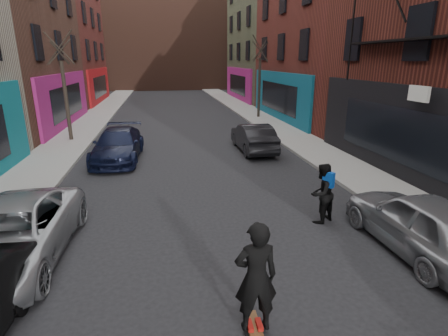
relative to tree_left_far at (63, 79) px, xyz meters
name	(u,v)px	position (x,y,z in m)	size (l,w,h in m)	color
sidewalk_left	(103,111)	(-0.05, 12.00, -3.31)	(2.50, 84.00, 0.13)	gray
sidewalk_right	(242,107)	(12.45, 12.00, -3.31)	(2.50, 84.00, 0.13)	gray
building_far	(165,42)	(6.20, 38.00, 3.62)	(40.00, 10.00, 14.00)	#47281E
tree_left_far	(63,79)	(0.00, 0.00, 0.00)	(2.00, 2.00, 6.50)	black
tree_right_far	(260,71)	(12.40, 6.00, 0.15)	(2.00, 2.00, 6.80)	black
parked_left_far	(11,235)	(1.60, -12.55, -2.71)	(2.23, 4.83, 1.34)	#92959A
parked_left_end	(118,145)	(3.00, -4.28, -2.69)	(1.94, 4.77, 1.38)	black
parked_right_far	(423,223)	(10.80, -13.76, -2.64)	(1.74, 4.32, 1.47)	gray
parked_right_end	(253,137)	(9.40, -3.76, -2.70)	(1.45, 4.15, 1.37)	black
skateboard	(254,329)	(6.32, -15.56, -3.33)	(0.22, 0.80, 0.10)	brown
skateboarder	(256,277)	(6.32, -15.56, -2.32)	(0.70, 0.46, 1.91)	black
pedestrian	(322,193)	(9.20, -11.84, -2.53)	(1.03, 0.96, 1.69)	black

